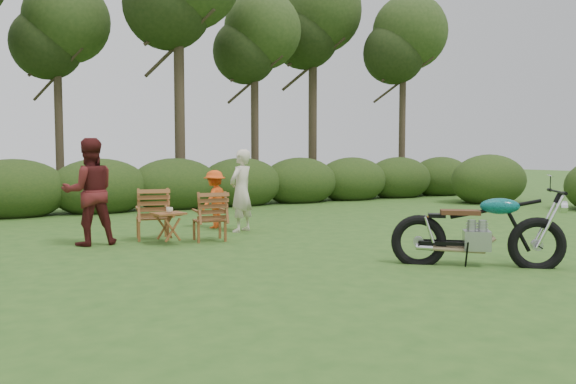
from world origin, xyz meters
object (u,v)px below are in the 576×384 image
lawn_chair_right (210,241)px  adult_a (241,232)px  motorcycle (476,266)px  cup (169,210)px  adult_b (91,245)px  child (215,228)px  lawn_chair_left (153,239)px  side_table (169,228)px

lawn_chair_right → adult_a: adult_a is taller
motorcycle → adult_a: size_ratio=1.34×
adult_a → motorcycle: bearing=77.7°
cup → adult_b: adult_b is taller
lawn_chair_right → cup: bearing=14.4°
cup → child: cup is taller
lawn_chair_right → cup: (-0.73, -0.06, 0.58)m
lawn_chair_right → child: (0.73, 1.51, 0.00)m
adult_a → child: size_ratio=1.36×
child → lawn_chair_right: bearing=31.2°
child → motorcycle: bearing=73.4°
lawn_chair_left → adult_a: 1.77m
motorcycle → adult_a: (-1.35, 4.59, 0.00)m
adult_a → adult_b: (-2.85, -0.19, 0.00)m
lawn_chair_right → adult_a: bearing=-132.8°
motorcycle → child: 5.58m
lawn_chair_right → child: child is taller
cup → adult_b: 1.43m
lawn_chair_left → child: 1.76m
motorcycle → lawn_chair_right: 4.48m
lawn_chair_left → child: (1.54, 0.86, 0.00)m
side_table → child: bearing=46.2°
lawn_chair_left → side_table: side_table is taller
side_table → cup: cup is taller
lawn_chair_right → lawn_chair_left: size_ratio=0.95×
lawn_chair_left → child: size_ratio=0.77×
adult_a → child: (-0.23, 0.77, 0.00)m
motorcycle → adult_b: size_ratio=1.21×
motorcycle → child: bearing=146.6°
cup → lawn_chair_right: bearing=5.0°
adult_a → child: 0.80m
lawn_chair_left → side_table: 0.73m
lawn_chair_right → side_table: (-0.74, -0.02, 0.27)m
lawn_chair_left → child: bearing=-138.6°
motorcycle → side_table: motorcycle is taller
lawn_chair_left → side_table: (0.07, -0.67, 0.27)m
cup → child: 2.22m
motorcycle → child: size_ratio=1.82×
lawn_chair_right → side_table: 0.78m
lawn_chair_left → adult_a: size_ratio=0.57×
lawn_chair_right → lawn_chair_left: (-0.81, 0.65, 0.00)m
adult_a → cup: bearing=-3.2°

